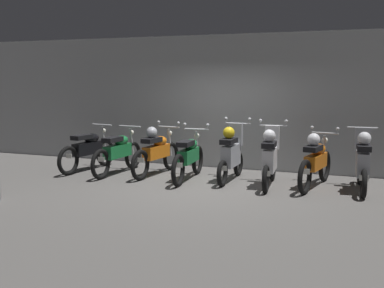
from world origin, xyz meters
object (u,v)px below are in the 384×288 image
(motorbike_slot_1, at_px, (118,152))
(motorbike_slot_3, at_px, (189,157))
(motorbike_slot_6, at_px, (316,161))
(motorbike_slot_4, at_px, (231,154))
(motorbike_slot_0, at_px, (88,149))
(motorbike_slot_2, at_px, (157,151))
(motorbike_slot_5, at_px, (270,158))
(motorbike_slot_7, at_px, (362,161))

(motorbike_slot_1, relative_size, motorbike_slot_3, 1.00)
(motorbike_slot_3, relative_size, motorbike_slot_6, 1.01)
(motorbike_slot_3, distance_m, motorbike_slot_4, 0.89)
(motorbike_slot_0, height_order, motorbike_slot_2, motorbike_slot_2)
(motorbike_slot_4, relative_size, motorbike_slot_5, 1.00)
(motorbike_slot_0, distance_m, motorbike_slot_2, 1.71)
(motorbike_slot_0, relative_size, motorbike_slot_1, 1.00)
(motorbike_slot_6, bearing_deg, motorbike_slot_4, 179.38)
(motorbike_slot_1, bearing_deg, motorbike_slot_5, -0.74)
(motorbike_slot_3, bearing_deg, motorbike_slot_5, -0.02)
(motorbike_slot_4, bearing_deg, motorbike_slot_3, -165.26)
(motorbike_slot_3, xyz_separation_m, motorbike_slot_7, (3.41, 0.21, 0.07))
(motorbike_slot_1, bearing_deg, motorbike_slot_0, 172.11)
(motorbike_slot_0, xyz_separation_m, motorbike_slot_7, (5.97, 0.05, 0.08))
(motorbike_slot_2, height_order, motorbike_slot_7, motorbike_slot_7)
(motorbike_slot_4, height_order, motorbike_slot_5, same)
(motorbike_slot_7, bearing_deg, motorbike_slot_6, -179.52)
(motorbike_slot_7, bearing_deg, motorbike_slot_1, -178.09)
(motorbike_slot_3, bearing_deg, motorbike_slot_2, 164.63)
(motorbike_slot_3, xyz_separation_m, motorbike_slot_5, (1.71, -0.00, 0.08))
(motorbike_slot_1, bearing_deg, motorbike_slot_3, -1.46)
(motorbike_slot_7, bearing_deg, motorbike_slot_4, 179.75)
(motorbike_slot_0, xyz_separation_m, motorbike_slot_3, (2.55, -0.16, 0.00))
(motorbike_slot_6, bearing_deg, motorbike_slot_1, -177.81)
(motorbike_slot_5, height_order, motorbike_slot_6, motorbike_slot_5)
(motorbike_slot_4, height_order, motorbike_slot_6, motorbike_slot_4)
(motorbike_slot_3, bearing_deg, motorbike_slot_0, 176.39)
(motorbike_slot_6, bearing_deg, motorbike_slot_3, -175.39)
(motorbike_slot_1, bearing_deg, motorbike_slot_6, 2.19)
(motorbike_slot_4, relative_size, motorbike_slot_7, 1.00)
(motorbike_slot_1, height_order, motorbike_slot_7, motorbike_slot_7)
(motorbike_slot_0, bearing_deg, motorbike_slot_6, 0.51)
(motorbike_slot_0, distance_m, motorbike_slot_6, 5.12)
(motorbike_slot_3, bearing_deg, motorbike_slot_1, 178.54)
(motorbike_slot_0, height_order, motorbike_slot_4, motorbike_slot_4)
(motorbike_slot_2, xyz_separation_m, motorbike_slot_7, (4.26, -0.02, 0.04))
(motorbike_slot_0, distance_m, motorbike_slot_1, 0.86)
(motorbike_slot_1, distance_m, motorbike_slot_2, 0.87)
(motorbike_slot_2, xyz_separation_m, motorbike_slot_5, (2.56, -0.23, 0.04))
(motorbike_slot_6, bearing_deg, motorbike_slot_0, -179.49)
(motorbike_slot_0, xyz_separation_m, motorbike_slot_6, (5.12, 0.05, 0.04))
(motorbike_slot_4, distance_m, motorbike_slot_6, 1.71)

